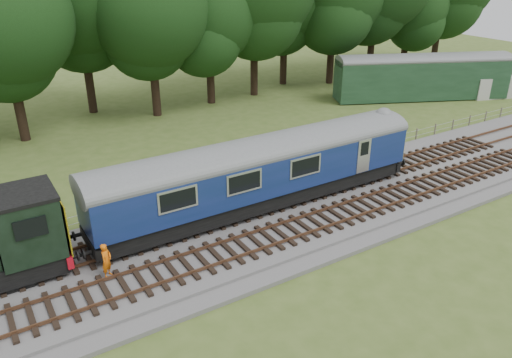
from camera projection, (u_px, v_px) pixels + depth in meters
ground at (297, 216)px, 26.23m from camera, size 120.00×120.00×0.00m
ballast at (297, 213)px, 26.15m from camera, size 70.00×7.00×0.35m
track_north at (282, 199)px, 27.13m from camera, size 67.20×2.40×0.21m
track_south at (316, 222)px, 24.82m from camera, size 67.20×2.40×0.21m
fence at (252, 185)px, 29.70m from camera, size 64.00×0.12×1.00m
tree_line at (147, 111)px, 43.20m from camera, size 70.00×8.00×18.00m
dmu_railcar at (261, 167)px, 25.56m from camera, size 18.05×2.86×3.88m
worker at (106, 260)px, 20.51m from camera, size 0.66×0.66×1.55m
parked_coach at (422, 74)px, 45.89m from camera, size 15.72×9.14×4.09m
shed at (384, 81)px, 46.95m from camera, size 4.74×4.74×3.00m
caravan at (492, 87)px, 47.00m from camera, size 4.48×3.20×1.98m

